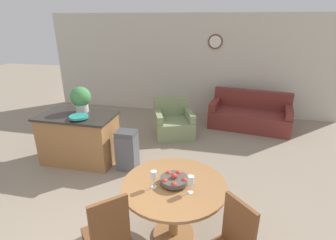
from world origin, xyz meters
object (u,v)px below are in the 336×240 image
teal_bowl (79,117)px  armchair (173,123)px  dining_chair_near_left (108,233)px  dining_table (174,196)px  fruit_bowl (174,180)px  wine_glass_left (154,175)px  couch (250,115)px  trash_bin (127,150)px  potted_plant (81,98)px  kitchen_island (79,138)px  wine_glass_right (191,180)px

teal_bowl → armchair: 2.30m
dining_chair_near_left → dining_table: bearing=5.6°
dining_table → teal_bowl: (-1.94, 1.27, 0.38)m
teal_bowl → armchair: size_ratio=0.28×
fruit_bowl → wine_glass_left: (-0.21, -0.11, 0.10)m
dining_table → couch: 4.10m
trash_bin → dining_chair_near_left: bearing=-74.0°
dining_table → dining_chair_near_left: (-0.55, -0.64, -0.06)m
wine_glass_left → potted_plant: size_ratio=0.44×
potted_plant → trash_bin: potted_plant is taller
wine_glass_left → armchair: (-0.42, 3.15, -0.64)m
potted_plant → couch: potted_plant is taller
potted_plant → trash_bin: 1.29m
dining_chair_near_left → wine_glass_left: (0.34, 0.53, 0.38)m
dining_chair_near_left → potted_plant: (-1.53, 2.29, 0.65)m
fruit_bowl → teal_bowl: 2.32m
dining_table → kitchen_island: size_ratio=0.89×
wine_glass_left → trash_bin: bearing=121.7°
potted_plant → trash_bin: bearing=-15.4°
wine_glass_right → kitchen_island: wine_glass_right is taller
dining_chair_near_left → kitchen_island: size_ratio=0.73×
wine_glass_right → trash_bin: (-1.34, 1.50, -0.56)m
teal_bowl → wine_glass_right: bearing=-33.0°
kitchen_island → trash_bin: kitchen_island is taller
wine_glass_right → teal_bowl: bearing=147.0°
trash_bin → armchair: size_ratio=0.66×
wine_glass_right → fruit_bowl: bearing=150.2°
fruit_bowl → trash_bin: bearing=129.3°
fruit_bowl → wine_glass_left: wine_glass_left is taller
fruit_bowl → wine_glass_right: wine_glass_right is taller
dining_chair_near_left → teal_bowl: size_ratio=3.17×
dining_table → fruit_bowl: fruit_bowl is taller
couch → wine_glass_right: bearing=-94.6°
fruit_bowl → wine_glass_left: bearing=-151.8°
couch → dining_chair_near_left: bearing=-101.9°
armchair → dining_chair_near_left: bearing=-110.0°
dining_table → potted_plant: bearing=141.7°
teal_bowl → couch: 4.12m
fruit_bowl → dining_table: bearing=3.6°
wine_glass_right → teal_bowl: size_ratio=0.66×
potted_plant → trash_bin: (0.95, -0.26, -0.82)m
trash_bin → armchair: (0.50, 1.66, -0.08)m
kitchen_island → trash_bin: 0.98m
fruit_bowl → dining_chair_near_left: bearing=-130.6°
fruit_bowl → potted_plant: bearing=141.7°
wine_glass_left → kitchen_island: bearing=140.3°
dining_table → fruit_bowl: (-0.00, -0.00, 0.23)m
wine_glass_left → kitchen_island: size_ratio=0.15×
dining_chair_near_left → couch: (1.68, 4.57, -0.24)m
dining_chair_near_left → kitchen_island: 2.61m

